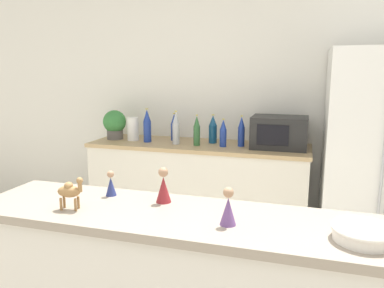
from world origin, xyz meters
name	(u,v)px	position (x,y,z in m)	size (l,w,h in m)	color
wall_back	(253,100)	(0.00, 2.73, 1.27)	(8.00, 0.06, 2.55)	white
back_counter	(198,188)	(-0.46, 2.40, 0.44)	(2.05, 0.63, 0.88)	silver
refrigerator	(381,157)	(1.10, 2.35, 0.86)	(0.89, 0.69, 1.73)	white
potted_plant	(115,124)	(-1.33, 2.39, 1.04)	(0.23, 0.23, 0.29)	#595451
paper_towel_roll	(133,129)	(-1.12, 2.38, 0.99)	(0.11, 0.11, 0.23)	white
microwave	(279,132)	(0.28, 2.42, 1.02)	(0.48, 0.37, 0.28)	black
back_bottle_0	(241,132)	(-0.05, 2.39, 1.01)	(0.06, 0.06, 0.28)	navy
back_bottle_1	(223,133)	(-0.21, 2.32, 1.00)	(0.06, 0.06, 0.25)	navy
back_bottle_2	(174,127)	(-0.73, 2.50, 1.01)	(0.06, 0.06, 0.27)	navy
back_bottle_3	(197,131)	(-0.45, 2.31, 1.02)	(0.06, 0.06, 0.28)	#2D6033
back_bottle_4	(176,128)	(-0.65, 2.32, 1.03)	(0.07, 0.07, 0.31)	#B2B7BC
back_bottle_5	(147,126)	(-0.95, 2.34, 1.03)	(0.07, 0.07, 0.32)	navy
back_bottle_6	(213,129)	(-0.34, 2.47, 1.01)	(0.08, 0.08, 0.27)	navy
fruit_bowl	(363,233)	(0.69, 0.34, 1.02)	(0.21, 0.21, 0.05)	white
camel_figurine	(70,191)	(-0.40, 0.31, 1.07)	(0.11, 0.07, 0.14)	olive
wise_man_figurine_blue	(111,185)	(-0.33, 0.51, 1.04)	(0.05, 0.05, 0.11)	navy
wise_man_figurine_crimson	(228,209)	(0.24, 0.34, 1.06)	(0.06, 0.06, 0.14)	#6B4784
wise_man_figurine_purple	(163,187)	(-0.07, 0.50, 1.06)	(0.07, 0.07, 0.15)	maroon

